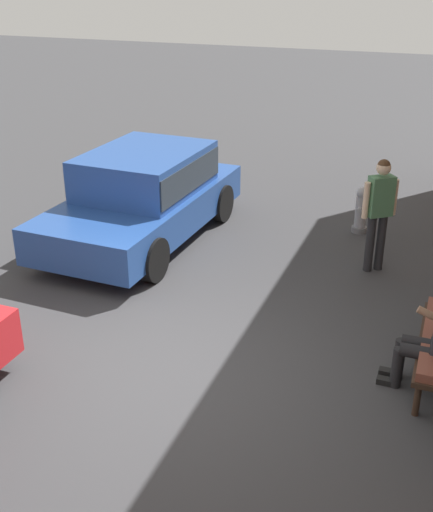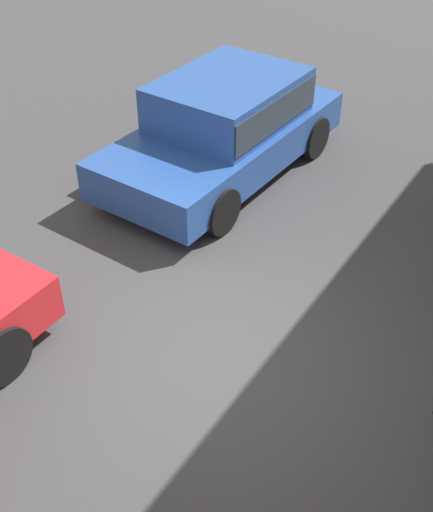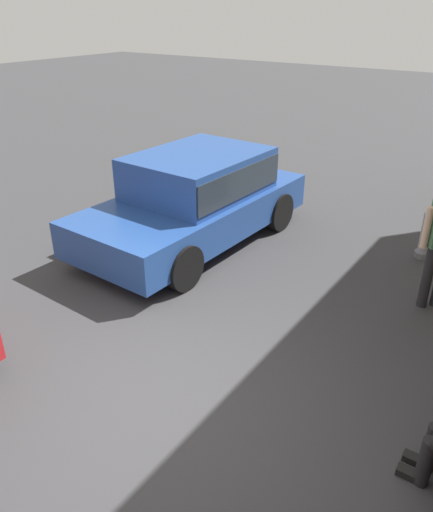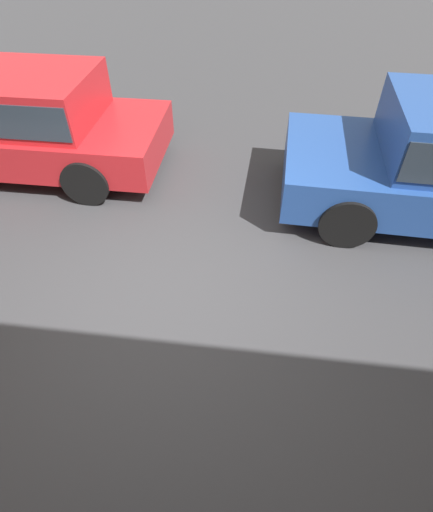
# 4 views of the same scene
# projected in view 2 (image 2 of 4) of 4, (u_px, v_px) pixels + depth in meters

# --- Properties ---
(ground_plane) EXTENTS (60.00, 60.00, 0.00)m
(ground_plane) POSITION_uv_depth(u_px,v_px,m) (216.00, 363.00, 6.84)
(ground_plane) COLOR #38383A
(parked_car_near) EXTENTS (4.25, 2.09, 1.49)m
(parked_car_near) POSITION_uv_depth(u_px,v_px,m) (225.00, 123.00, 9.55)
(parked_car_near) COLOR #23478E
(parked_car_near) RESTS_ON ground_plane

